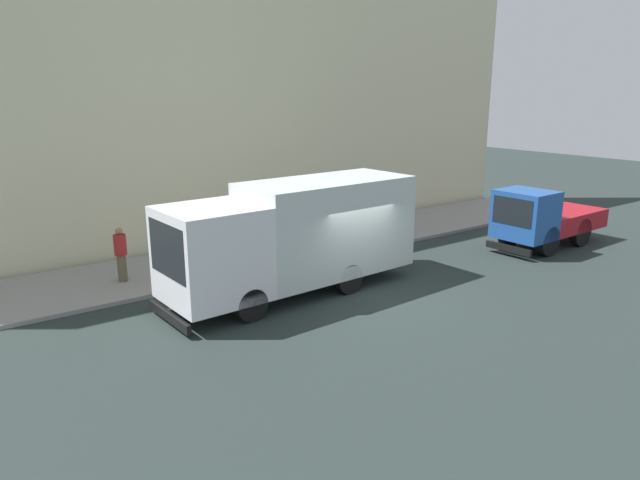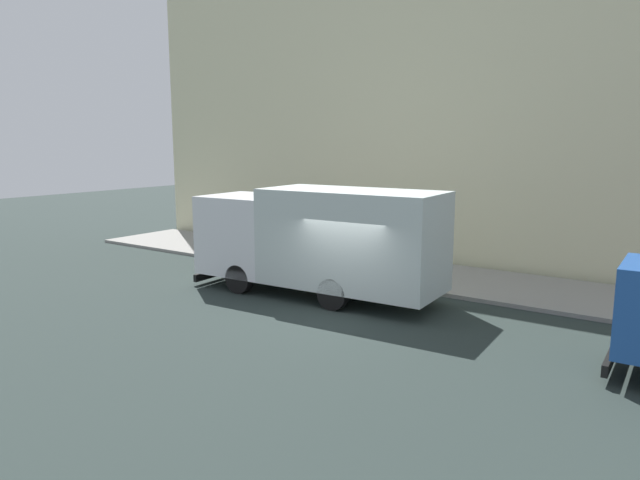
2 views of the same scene
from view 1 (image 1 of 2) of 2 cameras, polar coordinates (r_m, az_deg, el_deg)
ground at (r=16.98m, az=3.90°, el=-5.09°), size 80.00×80.00×0.00m
sidewalk at (r=20.88m, az=-4.98°, el=-1.13°), size 4.06×30.00×0.12m
building_facade at (r=22.30m, az=-8.85°, el=15.89°), size 0.50×30.00×12.52m
large_utility_truck at (r=16.32m, az=-2.51°, el=0.60°), size 2.70×7.90×3.25m
small_flatbed_truck at (r=22.87m, az=21.55°, el=1.99°), size 2.02×5.27×2.31m
pedestrian_walking at (r=18.16m, az=-19.44°, el=-1.27°), size 0.53×0.53×1.68m
traffic_cone_orange at (r=17.63m, az=-15.68°, el=-3.20°), size 0.51×0.51×0.73m
street_sign_post at (r=18.51m, az=-5.60°, el=1.80°), size 0.44×0.08×2.54m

